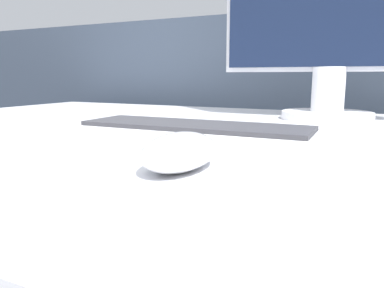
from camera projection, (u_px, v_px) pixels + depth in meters
partition_panel at (307, 167)px, 1.34m from camera, size 5.00×0.03×1.09m
computer_mouse_near at (177, 151)px, 0.44m from camera, size 0.08×0.13×0.04m
keyboard at (194, 130)px, 0.68m from camera, size 0.45×0.15×0.02m
monitor at (333, 10)px, 0.90m from camera, size 0.55×0.22×0.51m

